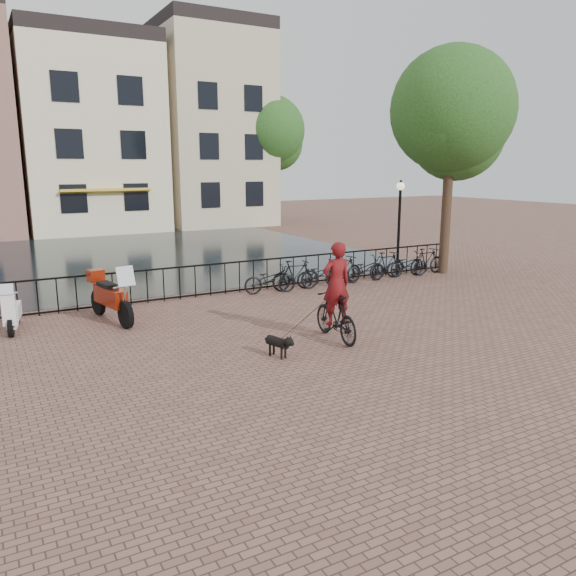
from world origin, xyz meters
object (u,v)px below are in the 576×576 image
dog (278,345)px  scooter (12,304)px  cyclist (336,297)px  motorcycle (110,291)px  lamp_post (400,212)px

dog → scooter: bearing=117.2°
cyclist → dog: 1.96m
scooter → motorcycle: bearing=2.7°
motorcycle → dog: bearing=-73.0°
lamp_post → scooter: (-12.89, -0.81, -1.71)m
lamp_post → dog: (-8.09, -5.74, -2.12)m
dog → motorcycle: bearing=101.2°
dog → motorcycle: motorcycle is taller
cyclist → motorcycle: 5.99m
dog → scooter: (-4.79, 4.93, 0.41)m
cyclist → lamp_post: bearing=-135.0°
lamp_post → dog: lamp_post is taller
dog → motorcycle: size_ratio=0.35×
motorcycle → scooter: 2.34m
lamp_post → scooter: bearing=-176.4°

